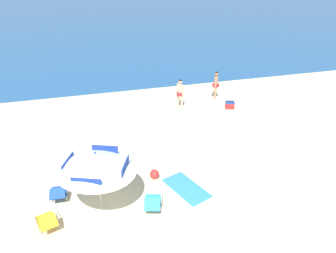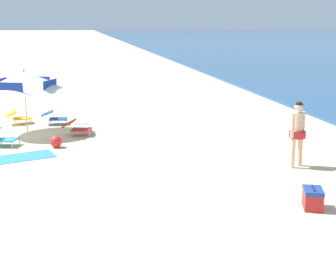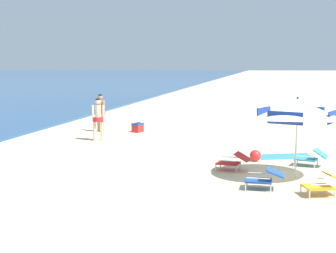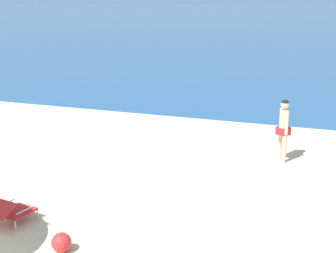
{
  "view_description": "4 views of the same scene",
  "coord_description": "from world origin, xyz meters",
  "px_view_note": "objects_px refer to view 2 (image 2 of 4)",
  "views": [
    {
      "loc": [
        -2.35,
        -5.07,
        6.88
      ],
      "look_at": [
        1.12,
        6.72,
        0.65
      ],
      "focal_mm": 32.72,
      "sensor_mm": 36.0,
      "label": 1
    },
    {
      "loc": [
        13.4,
        4.92,
        3.46
      ],
      "look_at": [
        1.56,
        7.02,
        0.88
      ],
      "focal_mm": 50.21,
      "sensor_mm": 36.0,
      "label": 2
    },
    {
      "loc": [
        -14.66,
        3.94,
        2.84
      ],
      "look_at": [
        1.0,
        6.95,
        0.85
      ],
      "focal_mm": 50.9,
      "sensor_mm": 36.0,
      "label": 3
    },
    {
      "loc": [
        4.02,
        -2.39,
        4.31
      ],
      "look_at": [
        0.21,
        8.35,
        1.15
      ],
      "focal_mm": 51.7,
      "sensor_mm": 36.0,
      "label": 4
    }
  ],
  "objects_px": {
    "lounge_chair_facing_sea": "(77,127)",
    "cooler_box": "(313,198)",
    "lounge_chair_beside_umbrella": "(1,137)",
    "lounge_chair_spare_folded": "(54,117)",
    "person_standing_beside": "(298,129)",
    "lounge_chair_under_umbrella": "(18,117)",
    "beach_towel": "(20,157)",
    "beach_umbrella_striped_main": "(24,80)",
    "beach_ball": "(56,142)"
  },
  "relations": [
    {
      "from": "lounge_chair_under_umbrella",
      "to": "person_standing_beside",
      "type": "xyz_separation_m",
      "value": [
        6.68,
        7.56,
        0.68
      ]
    },
    {
      "from": "lounge_chair_beside_umbrella",
      "to": "beach_towel",
      "type": "bearing_deg",
      "value": 25.89
    },
    {
      "from": "beach_umbrella_striped_main",
      "to": "person_standing_beside",
      "type": "bearing_deg",
      "value": 54.47
    },
    {
      "from": "lounge_chair_beside_umbrella",
      "to": "lounge_chair_facing_sea",
      "type": "height_order",
      "value": "lounge_chair_beside_umbrella"
    },
    {
      "from": "person_standing_beside",
      "to": "beach_towel",
      "type": "relative_size",
      "value": 0.92
    },
    {
      "from": "lounge_chair_spare_folded",
      "to": "person_standing_beside",
      "type": "relative_size",
      "value": 0.54
    },
    {
      "from": "lounge_chair_beside_umbrella",
      "to": "cooler_box",
      "type": "height_order",
      "value": "lounge_chair_beside_umbrella"
    },
    {
      "from": "cooler_box",
      "to": "beach_towel",
      "type": "relative_size",
      "value": 0.32
    },
    {
      "from": "cooler_box",
      "to": "beach_towel",
      "type": "xyz_separation_m",
      "value": [
        -4.72,
        -6.06,
        -0.2
      ]
    },
    {
      "from": "beach_ball",
      "to": "lounge_chair_facing_sea",
      "type": "bearing_deg",
      "value": 157.89
    },
    {
      "from": "beach_umbrella_striped_main",
      "to": "lounge_chair_under_umbrella",
      "type": "xyz_separation_m",
      "value": [
        -1.63,
        -0.49,
        -1.48
      ]
    },
    {
      "from": "lounge_chair_beside_umbrella",
      "to": "beach_ball",
      "type": "height_order",
      "value": "lounge_chair_beside_umbrella"
    },
    {
      "from": "lounge_chair_under_umbrella",
      "to": "lounge_chair_beside_umbrella",
      "type": "xyz_separation_m",
      "value": [
        3.22,
        -0.06,
        -0.01
      ]
    },
    {
      "from": "lounge_chair_beside_umbrella",
      "to": "beach_ball",
      "type": "xyz_separation_m",
      "value": [
        0.46,
        1.58,
        -0.1
      ]
    },
    {
      "from": "lounge_chair_under_umbrella",
      "to": "lounge_chair_beside_umbrella",
      "type": "height_order",
      "value": "lounge_chair_beside_umbrella"
    },
    {
      "from": "lounge_chair_spare_folded",
      "to": "beach_towel",
      "type": "bearing_deg",
      "value": -8.88
    },
    {
      "from": "lounge_chair_under_umbrella",
      "to": "person_standing_beside",
      "type": "distance_m",
      "value": 10.11
    },
    {
      "from": "person_standing_beside",
      "to": "beach_ball",
      "type": "relative_size",
      "value": 4.77
    },
    {
      "from": "lounge_chair_under_umbrella",
      "to": "beach_towel",
      "type": "height_order",
      "value": "lounge_chair_under_umbrella"
    },
    {
      "from": "lounge_chair_facing_sea",
      "to": "cooler_box",
      "type": "distance_m",
      "value": 8.45
    },
    {
      "from": "lounge_chair_beside_umbrella",
      "to": "person_standing_beside",
      "type": "bearing_deg",
      "value": 65.59
    },
    {
      "from": "beach_umbrella_striped_main",
      "to": "lounge_chair_facing_sea",
      "type": "distance_m",
      "value": 2.28
    },
    {
      "from": "cooler_box",
      "to": "person_standing_beside",
      "type": "bearing_deg",
      "value": 161.45
    },
    {
      "from": "lounge_chair_facing_sea",
      "to": "beach_towel",
      "type": "bearing_deg",
      "value": -32.09
    },
    {
      "from": "lounge_chair_beside_umbrella",
      "to": "lounge_chair_facing_sea",
      "type": "xyz_separation_m",
      "value": [
        -1.0,
        2.18,
        0.0
      ]
    },
    {
      "from": "beach_towel",
      "to": "lounge_chair_spare_folded",
      "type": "bearing_deg",
      "value": 171.12
    },
    {
      "from": "lounge_chair_beside_umbrella",
      "to": "beach_ball",
      "type": "relative_size",
      "value": 2.89
    },
    {
      "from": "cooler_box",
      "to": "beach_ball",
      "type": "height_order",
      "value": "cooler_box"
    },
    {
      "from": "cooler_box",
      "to": "lounge_chair_under_umbrella",
      "type": "bearing_deg",
      "value": -144.43
    },
    {
      "from": "lounge_chair_facing_sea",
      "to": "cooler_box",
      "type": "height_order",
      "value": "lounge_chair_facing_sea"
    },
    {
      "from": "lounge_chair_under_umbrella",
      "to": "beach_towel",
      "type": "xyz_separation_m",
      "value": [
        4.61,
        0.61,
        -0.27
      ]
    },
    {
      "from": "lounge_chair_spare_folded",
      "to": "lounge_chair_facing_sea",
      "type": "bearing_deg",
      "value": 23.38
    },
    {
      "from": "lounge_chair_under_umbrella",
      "to": "beach_ball",
      "type": "relative_size",
      "value": 2.86
    },
    {
      "from": "lounge_chair_under_umbrella",
      "to": "lounge_chair_spare_folded",
      "type": "bearing_deg",
      "value": 76.81
    },
    {
      "from": "lounge_chair_spare_folded",
      "to": "beach_towel",
      "type": "relative_size",
      "value": 0.5
    },
    {
      "from": "person_standing_beside",
      "to": "cooler_box",
      "type": "xyz_separation_m",
      "value": [
        2.65,
        -0.89,
        -0.76
      ]
    },
    {
      "from": "lounge_chair_beside_umbrella",
      "to": "lounge_chair_spare_folded",
      "type": "relative_size",
      "value": 1.12
    },
    {
      "from": "beach_towel",
      "to": "cooler_box",
      "type": "bearing_deg",
      "value": 52.09
    },
    {
      "from": "beach_umbrella_striped_main",
      "to": "cooler_box",
      "type": "height_order",
      "value": "beach_umbrella_striped_main"
    },
    {
      "from": "beach_umbrella_striped_main",
      "to": "cooler_box",
      "type": "relative_size",
      "value": 4.58
    },
    {
      "from": "lounge_chair_facing_sea",
      "to": "beach_ball",
      "type": "bearing_deg",
      "value": -22.11
    },
    {
      "from": "beach_umbrella_striped_main",
      "to": "lounge_chair_beside_umbrella",
      "type": "relative_size",
      "value": 2.64
    },
    {
      "from": "lounge_chair_facing_sea",
      "to": "person_standing_beside",
      "type": "bearing_deg",
      "value": 50.67
    },
    {
      "from": "lounge_chair_facing_sea",
      "to": "lounge_chair_spare_folded",
      "type": "xyz_separation_m",
      "value": [
        -1.92,
        -0.83,
        0.0
      ]
    },
    {
      "from": "beach_ball",
      "to": "lounge_chair_under_umbrella",
      "type": "bearing_deg",
      "value": -157.49
    },
    {
      "from": "lounge_chair_beside_umbrella",
      "to": "lounge_chair_spare_folded",
      "type": "height_order",
      "value": "lounge_chair_beside_umbrella"
    },
    {
      "from": "beach_umbrella_striped_main",
      "to": "lounge_chair_under_umbrella",
      "type": "distance_m",
      "value": 2.26
    },
    {
      "from": "beach_towel",
      "to": "beach_umbrella_striped_main",
      "type": "bearing_deg",
      "value": -177.69
    },
    {
      "from": "person_standing_beside",
      "to": "beach_towel",
      "type": "height_order",
      "value": "person_standing_beside"
    },
    {
      "from": "lounge_chair_spare_folded",
      "to": "cooler_box",
      "type": "distance_m",
      "value": 10.51
    }
  ]
}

